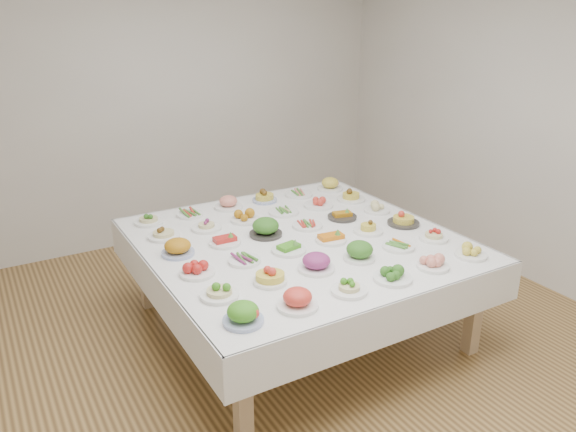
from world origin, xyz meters
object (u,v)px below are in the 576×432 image
display_table (298,247)px  dish_35 (330,183)px  dish_0 (243,312)px  dish_18 (178,247)px

display_table → dish_35: size_ratio=9.54×
display_table → dish_0: 1.22m
dish_0 → dish_18: (0.00, 1.02, -0.01)m
display_table → dish_18: dish_18 is taller
dish_18 → dish_35: 1.85m
dish_18 → dish_35: dish_35 is taller
display_table → dish_0: size_ratio=9.92×
display_table → dish_35: bearing=44.6°
dish_0 → dish_35: dish_0 is taller
display_table → dish_18: bearing=168.4°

